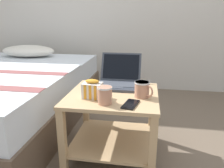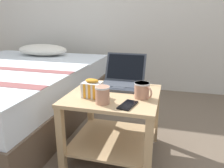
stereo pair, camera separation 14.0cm
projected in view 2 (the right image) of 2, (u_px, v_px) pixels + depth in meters
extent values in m
plane|color=brown|center=(114.00, 153.00, 1.60)|extent=(8.00, 8.00, 0.00)
cube|color=brown|center=(9.00, 100.00, 2.24)|extent=(1.62, 1.93, 0.28)
cube|color=silver|center=(6.00, 77.00, 2.17)|extent=(1.58, 1.89, 0.21)
ellipsoid|color=silver|center=(43.00, 50.00, 2.75)|extent=(0.65, 0.36, 0.14)
cube|color=tan|center=(114.00, 95.00, 1.47)|extent=(0.60, 0.57, 0.02)
cube|color=tan|center=(114.00, 139.00, 1.56)|extent=(0.56, 0.53, 0.02)
cube|color=tan|center=(61.00, 140.00, 1.36)|extent=(0.04, 0.04, 0.44)
cube|color=tan|center=(148.00, 153.00, 1.22)|extent=(0.04, 0.04, 0.44)
cube|color=tan|center=(91.00, 108.00, 1.84)|extent=(0.04, 0.04, 0.44)
cube|color=tan|center=(156.00, 115.00, 1.70)|extent=(0.04, 0.04, 0.44)
cube|color=#333842|center=(121.00, 86.00, 1.59)|extent=(0.31, 0.23, 0.02)
cube|color=#424751|center=(121.00, 84.00, 1.60)|extent=(0.27, 0.13, 0.00)
cube|color=#424751|center=(119.00, 88.00, 1.53)|extent=(0.09, 0.05, 0.00)
cube|color=#333842|center=(125.00, 67.00, 1.70)|extent=(0.31, 0.10, 0.21)
cube|color=black|center=(125.00, 67.00, 1.70)|extent=(0.28, 0.09, 0.18)
cube|color=orange|center=(130.00, 74.00, 1.69)|extent=(0.04, 0.02, 0.04)
cube|color=black|center=(134.00, 63.00, 1.70)|extent=(0.03, 0.02, 0.04)
cylinder|color=tan|center=(102.00, 95.00, 1.28)|extent=(0.08, 0.08, 0.10)
cylinder|color=silver|center=(102.00, 87.00, 1.27)|extent=(0.09, 0.09, 0.01)
cylinder|color=black|center=(102.00, 89.00, 1.27)|extent=(0.08, 0.08, 0.01)
torus|color=tan|center=(102.00, 92.00, 1.33)|extent=(0.04, 0.08, 0.08)
cylinder|color=tan|center=(142.00, 90.00, 1.37)|extent=(0.09, 0.09, 0.10)
cylinder|color=silver|center=(142.00, 83.00, 1.36)|extent=(0.10, 0.10, 0.01)
cylinder|color=black|center=(142.00, 85.00, 1.36)|extent=(0.09, 0.09, 0.01)
torus|color=tan|center=(147.00, 92.00, 1.33)|extent=(0.07, 0.06, 0.08)
cube|color=silver|center=(92.00, 90.00, 1.39)|extent=(0.13, 0.10, 0.10)
cube|color=orange|center=(84.00, 91.00, 1.36)|extent=(0.02, 0.00, 0.09)
cube|color=orange|center=(89.00, 92.00, 1.35)|extent=(0.02, 0.00, 0.09)
cube|color=orange|center=(94.00, 92.00, 1.34)|extent=(0.02, 0.00, 0.09)
ellipsoid|color=orange|center=(92.00, 81.00, 1.37)|extent=(0.09, 0.06, 0.02)
cube|color=black|center=(128.00, 105.00, 1.26)|extent=(0.10, 0.16, 0.01)
cube|color=black|center=(128.00, 104.00, 1.26)|extent=(0.09, 0.15, 0.00)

